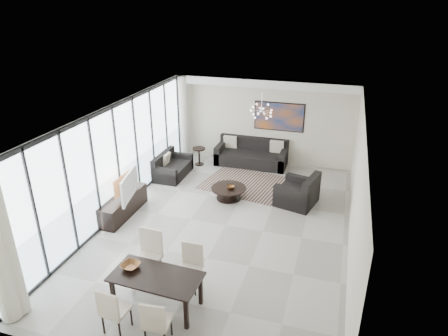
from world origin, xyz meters
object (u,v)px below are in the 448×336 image
at_px(sofa_main, 252,156).
at_px(dining_table, 156,280).
at_px(tv_console, 123,205).
at_px(coffee_table, 229,192).
at_px(television, 125,186).

xyz_separation_m(sofa_main, dining_table, (-0.09, -7.17, 0.31)).
height_order(sofa_main, tv_console, sofa_main).
relative_size(coffee_table, sofa_main, 0.42).
height_order(tv_console, television, television).
bearing_deg(sofa_main, television, -117.46).
height_order(tv_console, dining_table, dining_table).
xyz_separation_m(coffee_table, television, (-2.25, -1.75, 0.70)).
bearing_deg(tv_console, television, -20.45).
xyz_separation_m(coffee_table, tv_console, (-2.41, -1.69, 0.08)).
height_order(television, dining_table, television).
xyz_separation_m(tv_console, dining_table, (2.37, -2.83, 0.33)).
bearing_deg(dining_table, television, 128.57).
xyz_separation_m(sofa_main, television, (-2.29, -4.41, 0.61)).
height_order(sofa_main, television, television).
distance_m(tv_console, television, 0.65).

